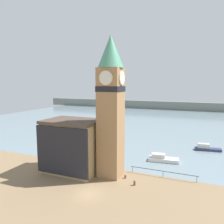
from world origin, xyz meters
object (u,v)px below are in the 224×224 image
at_px(pier_building, 73,146).
at_px(boat_near, 162,159).
at_px(boat_far, 206,148).
at_px(clock_tower, 111,103).
at_px(mooring_bollard_near, 135,183).
at_px(mooring_bollard_far, 125,176).

distance_m(pier_building, boat_near, 18.83).
relative_size(pier_building, boat_far, 1.65).
height_order(clock_tower, mooring_bollard_near, clock_tower).
bearing_deg(pier_building, clock_tower, 7.07).
height_order(mooring_bollard_near, mooring_bollard_far, mooring_bollard_near).
height_order(boat_near, boat_far, boat_far).
xyz_separation_m(clock_tower, mooring_bollard_near, (5.01, -2.13, -12.34)).
xyz_separation_m(boat_far, mooring_bollard_near, (-10.81, -24.18, -0.16)).
distance_m(clock_tower, boat_near, 17.59).
height_order(clock_tower, boat_near, clock_tower).
height_order(pier_building, boat_near, pier_building).
bearing_deg(boat_far, boat_near, -134.33).
relative_size(clock_tower, pier_building, 2.38).
bearing_deg(pier_building, boat_far, 44.90).
relative_size(clock_tower, boat_near, 3.81).
relative_size(boat_far, mooring_bollard_near, 7.75).
distance_m(clock_tower, pier_building, 10.78).
height_order(clock_tower, pier_building, clock_tower).
distance_m(boat_near, mooring_bollard_far, 11.54).
relative_size(pier_building, mooring_bollard_far, 15.57).
xyz_separation_m(boat_near, mooring_bollard_near, (-2.25, -12.52, -0.14)).
height_order(boat_near, mooring_bollard_near, boat_near).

